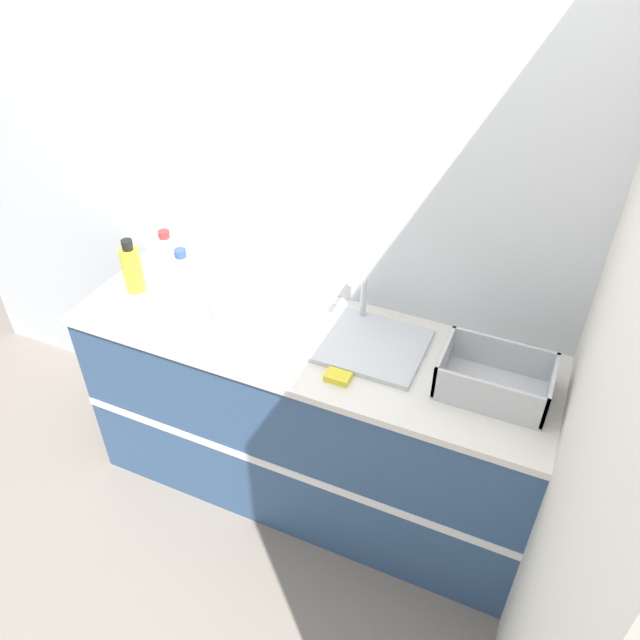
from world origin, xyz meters
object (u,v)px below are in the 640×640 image
object	(u,v)px
paper_towel_roll	(226,290)
bottle_yellow	(132,268)
dish_rack	(494,381)
bottle_clear	(183,271)
bottle_white_spray	(167,251)
sink	(349,336)

from	to	relation	value
paper_towel_roll	bottle_yellow	size ratio (longest dim) A/B	1.13
paper_towel_roll	dish_rack	distance (m)	1.05
dish_rack	bottle_clear	xyz separation A→B (m)	(-1.32, 0.10, 0.03)
paper_towel_roll	bottle_yellow	world-z (taller)	paper_towel_roll
dish_rack	bottle_clear	distance (m)	1.33
paper_towel_roll	dish_rack	world-z (taller)	paper_towel_roll
bottle_white_spray	bottle_clear	distance (m)	0.19
sink	dish_rack	world-z (taller)	sink
sink	bottle_yellow	world-z (taller)	sink
dish_rack	bottle_clear	bearing A→B (deg)	175.52
bottle_clear	dish_rack	bearing A→B (deg)	-4.48
paper_towel_roll	bottle_clear	distance (m)	0.31
paper_towel_roll	bottle_clear	world-z (taller)	paper_towel_roll
paper_towel_roll	bottle_white_spray	xyz separation A→B (m)	(-0.44, 0.23, -0.06)
sink	paper_towel_roll	xyz separation A→B (m)	(-0.49, -0.07, 0.12)
bottle_white_spray	bottle_yellow	bearing A→B (deg)	-96.09
dish_rack	bottle_white_spray	distance (m)	1.50
dish_rack	bottle_yellow	bearing A→B (deg)	179.79
bottle_white_spray	bottle_clear	world-z (taller)	bottle_clear
bottle_clear	bottle_yellow	bearing A→B (deg)	-151.46
sink	bottle_white_spray	size ratio (longest dim) A/B	3.25
bottle_white_spray	bottle_yellow	xyz separation A→B (m)	(-0.02, -0.21, 0.03)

